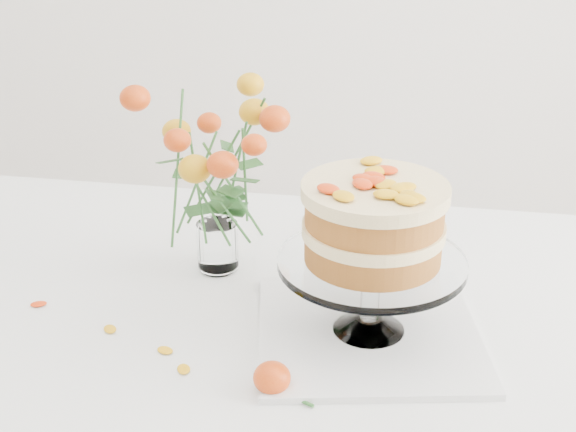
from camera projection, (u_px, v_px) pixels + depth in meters
name	position (u px, v px, depth m)	size (l,w,h in m)	color
table	(206.00, 347.00, 1.32)	(1.43, 0.93, 0.76)	tan
napkin	(368.00, 332.00, 1.20)	(0.33, 0.33, 0.01)	silver
cake_stand	(373.00, 230.00, 1.13)	(0.27, 0.27, 0.25)	white
rose_vase	(214.00, 158.00, 1.31)	(0.24, 0.24, 0.35)	white
loose_rose_far	(272.00, 378.00, 1.07)	(0.09, 0.06, 0.04)	red
stray_petal_a	(110.00, 329.00, 1.22)	(0.03, 0.02, 0.00)	#F2A80F
stray_petal_b	(165.00, 351.00, 1.16)	(0.03, 0.02, 0.00)	#F2A80F
stray_petal_c	(184.00, 369.00, 1.12)	(0.03, 0.02, 0.00)	#F2A80F
stray_petal_d	(39.00, 304.00, 1.28)	(0.03, 0.02, 0.00)	#F2A80F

